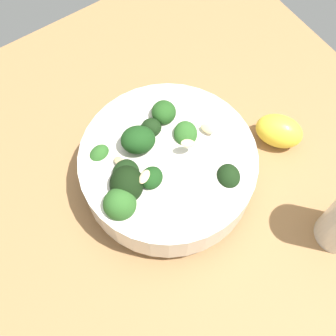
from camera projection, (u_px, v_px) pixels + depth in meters
ground_plane at (167, 198)px, 58.77cm from camera, size 69.66×69.66×3.30cm
bowl_of_broccoli at (166, 167)px, 53.90cm from camera, size 21.40×21.40×10.99cm
lemon_wedge at (279, 131)px, 58.81cm from camera, size 7.68×7.14×4.58cm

